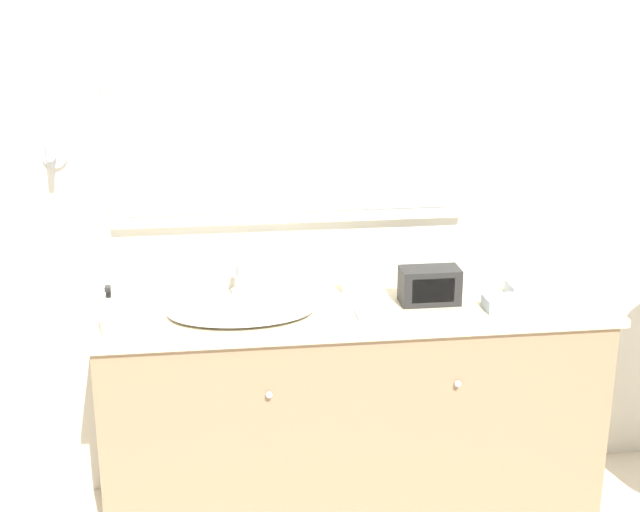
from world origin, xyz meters
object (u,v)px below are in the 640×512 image
appliance_box (430,286)px  soap_bottle (110,316)px  sink_basin (241,309)px  picture_frame (355,279)px

appliance_box → soap_bottle: bearing=-171.4°
sink_basin → picture_frame: bearing=19.8°
soap_bottle → appliance_box: soap_bottle is taller
sink_basin → soap_bottle: size_ratio=2.88×
appliance_box → picture_frame: 0.29m
sink_basin → picture_frame: 0.47m
sink_basin → picture_frame: sink_basin is taller
soap_bottle → appliance_box: (1.14, 0.17, -0.01)m
soap_bottle → picture_frame: soap_bottle is taller
soap_bottle → appliance_box: 1.15m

